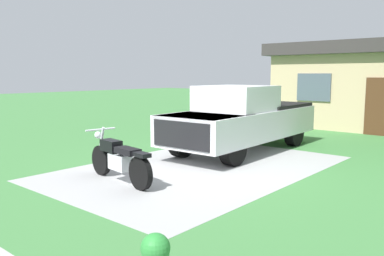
{
  "coord_description": "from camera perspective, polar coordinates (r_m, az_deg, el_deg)",
  "views": [
    {
      "loc": [
        5.93,
        -7.21,
        2.22
      ],
      "look_at": [
        -0.44,
        0.21,
        0.9
      ],
      "focal_mm": 37.41,
      "sensor_mm": 36.0,
      "label": 1
    }
  ],
  "objects": [
    {
      "name": "ground_plane",
      "position": [
        9.6,
        1.2,
        -5.69
      ],
      "size": [
        80.0,
        80.0,
        0.0
      ],
      "primitive_type": "plane",
      "color": "#3E783C"
    },
    {
      "name": "motorcycle",
      "position": [
        8.42,
        -10.37,
        -4.42
      ],
      "size": [
        2.2,
        0.71,
        1.09
      ],
      "color": "black",
      "rests_on": "ground"
    },
    {
      "name": "pickup_truck",
      "position": [
        11.7,
        7.43,
        1.4
      ],
      "size": [
        2.21,
        5.69,
        1.9
      ],
      "color": "black",
      "rests_on": "ground"
    },
    {
      "name": "driveway_pad",
      "position": [
        9.59,
        1.2,
        -5.68
      ],
      "size": [
        4.64,
        7.13,
        0.01
      ],
      "primitive_type": "cube",
      "color": "#9E9E9E",
      "rests_on": "ground"
    }
  ]
}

